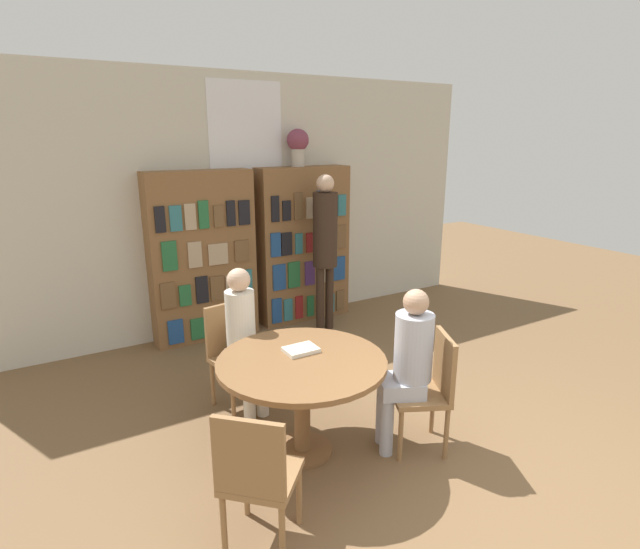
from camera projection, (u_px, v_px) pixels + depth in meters
name	position (u px, v px, depth m)	size (l,w,h in m)	color
ground_plane	(493.00, 509.00, 3.18)	(16.00, 16.00, 0.00)	brown
wall_back	(248.00, 204.00, 5.99)	(6.40, 0.07, 3.00)	beige
bookshelf_left	(203.00, 257.00, 5.65)	(1.19, 0.34, 1.93)	brown
bookshelf_right	(303.00, 245.00, 6.29)	(1.19, 0.34, 1.93)	brown
flower_vase	(298.00, 144.00, 5.94)	(0.26, 0.26, 0.44)	#B7AD9E
reading_table	(302.00, 375.00, 3.59)	(1.22, 1.22, 0.76)	brown
chair_near_camera	(257.00, 474.00, 2.74)	(0.57, 0.57, 0.90)	olive
chair_left_side	(233.00, 350.00, 4.32)	(0.46, 0.46, 0.90)	olive
chair_far_side	(430.00, 386.00, 3.70)	(0.53, 0.53, 0.90)	olive
seated_reader_left	(244.00, 333.00, 4.13)	(0.30, 0.38, 1.27)	silver
seated_reader_right	(407.00, 360.00, 3.63)	(0.42, 0.39, 1.26)	#B2B7C6
librarian_standing	(325.00, 237.00, 5.84)	(0.29, 0.56, 1.87)	#332319
open_book_on_table	(301.00, 350.00, 3.68)	(0.24, 0.18, 0.03)	silver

